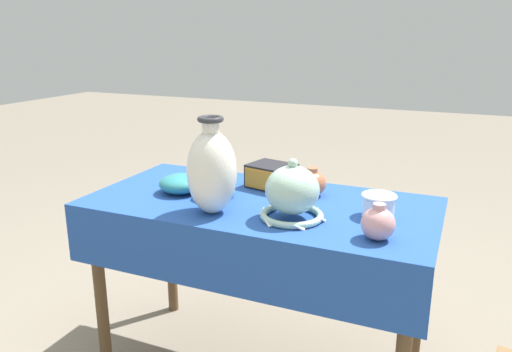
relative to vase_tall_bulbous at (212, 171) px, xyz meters
The scene contains 9 objects.
display_table 0.28m from the vase_tall_bulbous, 58.44° to the left, with size 1.19×0.59×0.68m.
vase_tall_bulbous is the anchor object (origin of this frame).
vase_dome_bell 0.26m from the vase_tall_bulbous, 11.17° to the left, with size 0.21×0.20×0.20m.
mosaic_tile_box 0.35m from the vase_tall_bulbous, 78.02° to the left, with size 0.19×0.17×0.09m.
cup_wide_cobalt 0.18m from the vase_tall_bulbous, 109.18° to the left, with size 0.11×0.11×0.09m.
cup_wide_porcelain 0.54m from the vase_tall_bulbous, 19.51° to the left, with size 0.11×0.11×0.07m.
jar_round_terracotta 0.39m from the vase_tall_bulbous, 50.60° to the left, with size 0.10×0.10×0.10m.
bowl_shallow_teal 0.27m from the vase_tall_bulbous, 146.04° to the left, with size 0.15×0.15×0.07m, color teal.
jar_round_rose 0.54m from the vase_tall_bulbous, ahead, with size 0.10×0.10×0.11m.
Camera 1 is at (0.64, -1.51, 1.25)m, focal length 35.00 mm.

